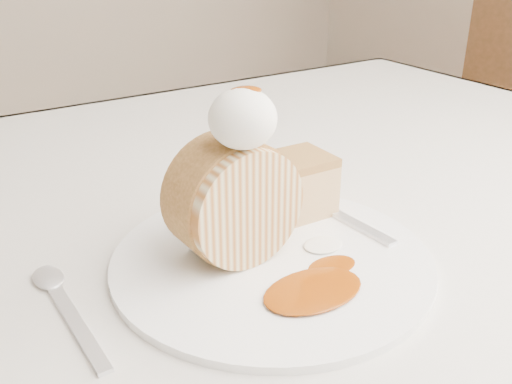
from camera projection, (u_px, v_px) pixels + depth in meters
table at (201, 277)px, 0.64m from camera, size 1.40×0.90×0.75m
plate at (272, 259)px, 0.50m from camera, size 0.29×0.29×0.01m
roulade_slice at (234, 201)px, 0.48m from camera, size 0.11×0.06×0.10m
cake_chunk at (297, 188)px, 0.57m from camera, size 0.06×0.06×0.05m
whipped_cream at (243, 119)px, 0.44m from camera, size 0.05×0.05×0.05m
caramel_drizzle at (245, 83)px, 0.43m from camera, size 0.03×0.02×0.01m
caramel_pool at (313, 290)px, 0.45m from camera, size 0.09×0.06×0.00m
fork at (347, 219)px, 0.56m from camera, size 0.03×0.17×0.00m
spoon at (78, 327)px, 0.42m from camera, size 0.02×0.14×0.00m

